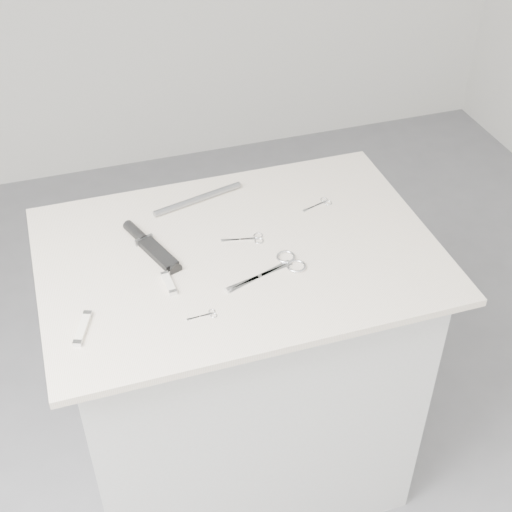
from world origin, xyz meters
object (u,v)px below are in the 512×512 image
object	(u,v)px
large_shears	(280,267)
embroidery_scissors_b	(320,204)
pocket_knife_b	(169,283)
embroidery_scissors_a	(250,239)
sheathed_knife	(148,244)
tiny_scissors	(206,315)
plinth	(241,375)
pocket_knife_a	(83,328)
metal_rail	(198,199)

from	to	relation	value
large_shears	embroidery_scissors_b	xyz separation A→B (m)	(0.19, 0.22, -0.00)
embroidery_scissors_b	pocket_knife_b	world-z (taller)	pocket_knife_b
embroidery_scissors_a	sheathed_knife	world-z (taller)	sheathed_knife
large_shears	tiny_scissors	size ratio (longest dim) A/B	3.08
plinth	embroidery_scissors_a	world-z (taller)	embroidery_scissors_a
sheathed_knife	pocket_knife_a	xyz separation A→B (m)	(-0.20, -0.25, -0.00)
tiny_scissors	plinth	bearing A→B (deg)	52.99
embroidery_scissors_b	metal_rail	world-z (taller)	metal_rail
tiny_scissors	sheathed_knife	world-z (taller)	sheathed_knife
metal_rail	pocket_knife_b	bearing A→B (deg)	-115.58
embroidery_scissors_a	embroidery_scissors_b	xyz separation A→B (m)	(0.23, 0.09, -0.00)
embroidery_scissors_a	pocket_knife_b	distance (m)	0.26
plinth	embroidery_scissors_b	size ratio (longest dim) A/B	9.77
tiny_scissors	pocket_knife_b	bearing A→B (deg)	111.57
pocket_knife_a	metal_rail	distance (m)	0.55
pocket_knife_b	pocket_knife_a	bearing A→B (deg)	108.52
plinth	pocket_knife_b	bearing A→B (deg)	-159.45
embroidery_scissors_b	tiny_scissors	distance (m)	0.53
embroidery_scissors_b	embroidery_scissors_a	bearing A→B (deg)	-176.29
metal_rail	pocket_knife_a	bearing A→B (deg)	-132.04
pocket_knife_b	metal_rail	world-z (taller)	metal_rail
embroidery_scissors_b	pocket_knife_b	size ratio (longest dim) A/B	1.13
embroidery_scissors_a	tiny_scissors	size ratio (longest dim) A/B	1.58
tiny_scissors	metal_rail	size ratio (longest dim) A/B	0.26
large_shears	metal_rail	world-z (taller)	metal_rail
pocket_knife_a	metal_rail	xyz separation A→B (m)	(0.37, 0.40, 0.00)
tiny_scissors	pocket_knife_a	distance (m)	0.27
sheathed_knife	metal_rail	size ratio (longest dim) A/B	0.82
sheathed_knife	metal_rail	distance (m)	0.23
large_shears	embroidery_scissors_b	bearing A→B (deg)	31.88
embroidery_scissors_b	tiny_scissors	world-z (taller)	same
metal_rail	embroidery_scissors_a	bearing A→B (deg)	-67.21
large_shears	tiny_scissors	xyz separation A→B (m)	(-0.22, -0.11, -0.00)
embroidery_scissors_b	large_shears	bearing A→B (deg)	-149.01
sheathed_knife	metal_rail	xyz separation A→B (m)	(0.17, 0.15, 0.00)
large_shears	sheathed_knife	bearing A→B (deg)	131.24
plinth	large_shears	size ratio (longest dim) A/B	4.21
embroidery_scissors_b	pocket_knife_b	xyz separation A→B (m)	(-0.47, -0.20, 0.00)
large_shears	embroidery_scissors_a	distance (m)	0.14
pocket_knife_b	tiny_scissors	bearing A→B (deg)	-160.06
embroidery_scissors_b	sheathed_knife	size ratio (longest dim) A/B	0.42
plinth	embroidery_scissors_a	distance (m)	0.47
pocket_knife_a	large_shears	bearing A→B (deg)	-60.77
pocket_knife_b	large_shears	bearing A→B (deg)	-98.34
metal_rail	sheathed_knife	bearing A→B (deg)	-137.95
metal_rail	plinth	bearing A→B (deg)	-79.61
embroidery_scissors_b	metal_rail	size ratio (longest dim) A/B	0.35
embroidery_scissors_a	sheathed_knife	size ratio (longest dim) A/B	0.50
embroidery_scissors_a	embroidery_scissors_b	distance (m)	0.25
embroidery_scissors_a	plinth	bearing A→B (deg)	-126.29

